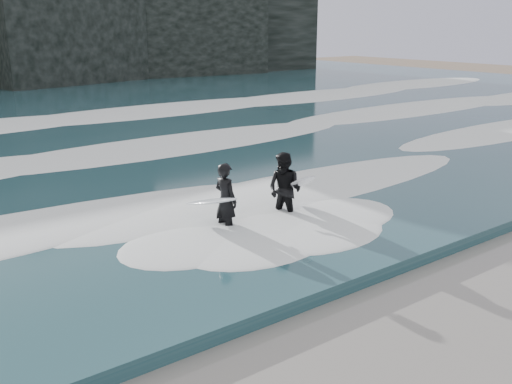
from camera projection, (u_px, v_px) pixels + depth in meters
ground at (477, 380)px, 8.22m from camera, size 120.00×120.00×0.00m
foam_near at (173, 203)px, 15.01m from camera, size 60.00×3.20×0.20m
foam_mid at (78, 155)px, 20.38m from camera, size 60.00×4.00×0.24m
foam_far at (10, 121)px, 27.27m from camera, size 60.00×4.80×0.30m
surfer_left at (223, 201)px, 13.45m from camera, size 1.01×1.97×1.82m
surfer_right at (286, 189)px, 14.26m from camera, size 1.45×1.89×1.88m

